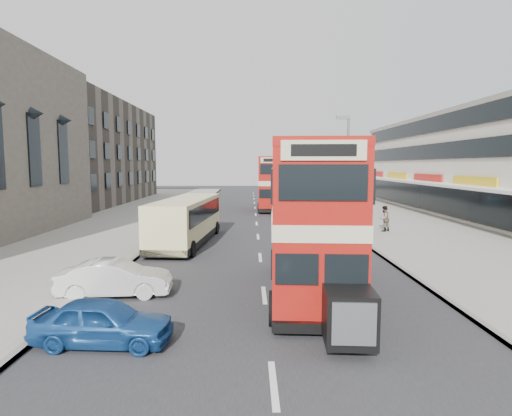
% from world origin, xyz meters
% --- Properties ---
extents(ground, '(160.00, 160.00, 0.00)m').
position_xyz_m(ground, '(0.00, 0.00, 0.00)').
color(ground, '#28282B').
rests_on(ground, ground).
extents(road_surface, '(12.00, 90.00, 0.01)m').
position_xyz_m(road_surface, '(0.00, 20.00, 0.01)').
color(road_surface, '#28282B').
rests_on(road_surface, ground).
extents(pavement_right, '(12.00, 90.00, 0.15)m').
position_xyz_m(pavement_right, '(12.00, 20.00, 0.07)').
color(pavement_right, gray).
rests_on(pavement_right, ground).
extents(pavement_left, '(12.00, 90.00, 0.15)m').
position_xyz_m(pavement_left, '(-12.00, 20.00, 0.07)').
color(pavement_left, gray).
rests_on(pavement_left, ground).
extents(kerb_left, '(0.20, 90.00, 0.16)m').
position_xyz_m(kerb_left, '(-6.10, 20.00, 0.07)').
color(kerb_left, gray).
rests_on(kerb_left, ground).
extents(kerb_right, '(0.20, 90.00, 0.16)m').
position_xyz_m(kerb_right, '(6.10, 20.00, 0.07)').
color(kerb_right, gray).
rests_on(kerb_right, ground).
extents(brick_terrace, '(14.00, 28.00, 12.00)m').
position_xyz_m(brick_terrace, '(-22.00, 38.00, 6.00)').
color(brick_terrace, '#66594C').
rests_on(brick_terrace, ground).
extents(commercial_row, '(9.90, 46.20, 9.30)m').
position_xyz_m(commercial_row, '(19.95, 22.00, 4.70)').
color(commercial_row, beige).
rests_on(commercial_row, ground).
extents(street_lamp, '(1.00, 0.20, 8.12)m').
position_xyz_m(street_lamp, '(6.52, 18.00, 4.78)').
color(street_lamp, slate).
rests_on(street_lamp, ground).
extents(bus_main, '(3.11, 9.46, 5.13)m').
position_xyz_m(bus_main, '(1.62, 2.09, 2.70)').
color(bus_main, black).
rests_on(bus_main, ground).
extents(bus_second, '(3.10, 9.59, 5.21)m').
position_xyz_m(bus_second, '(1.79, 29.95, 2.74)').
color(bus_second, black).
rests_on(bus_second, ground).
extents(coach, '(3.17, 9.44, 2.46)m').
position_xyz_m(coach, '(-4.20, 11.78, 1.45)').
color(coach, black).
rests_on(coach, ground).
extents(car_left_near, '(3.63, 1.66, 1.21)m').
position_xyz_m(car_left_near, '(-4.25, -1.99, 0.60)').
color(car_left_near, navy).
rests_on(car_left_near, ground).
extents(car_left_front, '(3.93, 1.64, 1.26)m').
position_xyz_m(car_left_front, '(-5.22, 2.00, 0.63)').
color(car_left_front, silver).
rests_on(car_left_front, ground).
extents(car_right_a, '(5.07, 2.47, 1.42)m').
position_xyz_m(car_right_a, '(4.65, 14.54, 0.71)').
color(car_right_a, '#A13410').
rests_on(car_right_a, ground).
extents(car_right_b, '(4.19, 2.22, 1.12)m').
position_xyz_m(car_right_b, '(5.20, 20.43, 0.56)').
color(car_right_b, '#B96412').
rests_on(car_right_b, ground).
extents(car_right_c, '(4.10, 1.77, 1.38)m').
position_xyz_m(car_right_c, '(4.75, 34.07, 0.69)').
color(car_right_c, '#5D90BB').
rests_on(car_right_c, ground).
extents(pedestrian_near, '(0.77, 0.72, 1.74)m').
position_xyz_m(pedestrian_near, '(8.48, 15.18, 1.02)').
color(pedestrian_near, gray).
rests_on(pedestrian_near, pavement_right).
extents(pedestrian_far, '(1.08, 0.64, 1.72)m').
position_xyz_m(pedestrian_far, '(8.06, 30.61, 1.01)').
color(pedestrian_far, gray).
rests_on(pedestrian_far, pavement_right).
extents(cyclist, '(0.79, 1.78, 1.99)m').
position_xyz_m(cyclist, '(3.70, 18.64, 0.66)').
color(cyclist, gray).
rests_on(cyclist, ground).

